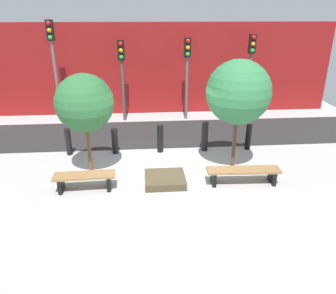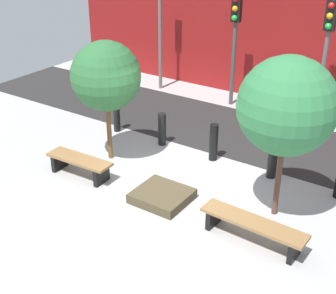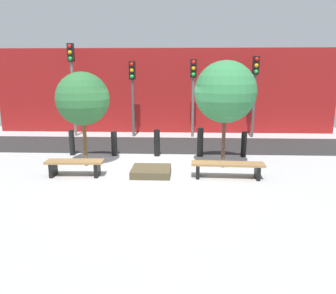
% 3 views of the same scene
% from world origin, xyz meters
% --- Properties ---
extents(ground_plane, '(18.00, 18.00, 0.00)m').
position_xyz_m(ground_plane, '(0.00, 0.00, 0.00)').
color(ground_plane, '#A7A7A7').
extents(road_strip, '(18.00, 3.03, 0.01)m').
position_xyz_m(road_strip, '(0.00, 3.55, 0.01)').
color(road_strip, '#272727').
rests_on(road_strip, ground).
extents(building_facade, '(16.20, 0.50, 3.98)m').
position_xyz_m(building_facade, '(0.00, 6.64, 1.99)').
color(building_facade, maroon).
rests_on(building_facade, ground).
extents(bench_left, '(1.62, 0.53, 0.45)m').
position_xyz_m(bench_left, '(-2.14, -0.60, 0.32)').
color(bench_left, black).
rests_on(bench_left, ground).
extents(bench_right, '(2.01, 0.53, 0.44)m').
position_xyz_m(bench_right, '(2.14, -0.60, 0.32)').
color(bench_right, black).
rests_on(bench_right, ground).
extents(planter_bed, '(1.11, 1.03, 0.20)m').
position_xyz_m(planter_bed, '(0.00, -0.40, 0.10)').
color(planter_bed, '#4A3F2A').
rests_on(planter_bed, ground).
extents(tree_behind_left_bench, '(1.62, 1.62, 2.90)m').
position_xyz_m(tree_behind_left_bench, '(-2.14, 0.47, 2.08)').
color(tree_behind_left_bench, brown).
rests_on(tree_behind_left_bench, ground).
extents(tree_behind_right_bench, '(1.83, 1.83, 3.22)m').
position_xyz_m(tree_behind_right_bench, '(2.14, 0.47, 2.30)').
color(tree_behind_right_bench, brown).
rests_on(tree_behind_right_bench, ground).
extents(bollard_far_left, '(0.19, 0.19, 0.90)m').
position_xyz_m(bollard_far_left, '(-3.01, 1.79, 0.45)').
color(bollard_far_left, black).
rests_on(bollard_far_left, ground).
extents(bollard_left, '(0.21, 0.21, 0.86)m').
position_xyz_m(bollard_left, '(-1.51, 1.79, 0.43)').
color(bollard_left, black).
rests_on(bollard_left, ground).
extents(bollard_center, '(0.21, 0.21, 0.93)m').
position_xyz_m(bollard_center, '(0.00, 1.79, 0.47)').
color(bollard_center, black).
rests_on(bollard_center, ground).
extents(bollard_right, '(0.22, 0.22, 1.00)m').
position_xyz_m(bollard_right, '(1.51, 1.79, 0.50)').
color(bollard_right, black).
rests_on(bollard_right, ground).
extents(bollard_far_right, '(0.19, 0.19, 0.88)m').
position_xyz_m(bollard_far_right, '(3.01, 1.79, 0.44)').
color(bollard_far_right, black).
rests_on(bollard_far_right, ground).
extents(traffic_light_west, '(0.28, 0.27, 4.11)m').
position_xyz_m(traffic_light_west, '(-4.04, 5.35, 2.81)').
color(traffic_light_west, slate).
rests_on(traffic_light_west, ground).
extents(traffic_light_mid_west, '(0.28, 0.27, 3.34)m').
position_xyz_m(traffic_light_mid_west, '(-1.35, 5.35, 2.32)').
color(traffic_light_mid_west, '#474747').
rests_on(traffic_light_mid_west, ground).
extents(traffic_light_mid_east, '(0.28, 0.27, 3.42)m').
position_xyz_m(traffic_light_mid_east, '(1.35, 5.35, 2.38)').
color(traffic_light_mid_east, '#5B5B5B').
rests_on(traffic_light_mid_east, ground).
extents(traffic_light_east, '(0.28, 0.27, 3.55)m').
position_xyz_m(traffic_light_east, '(4.04, 5.35, 2.46)').
color(traffic_light_east, '#494949').
rests_on(traffic_light_east, ground).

